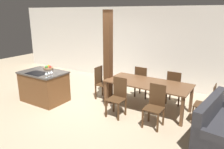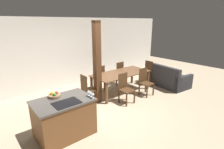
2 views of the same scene
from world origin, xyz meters
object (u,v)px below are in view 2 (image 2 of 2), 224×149
(dining_chair_far_left, at_px, (99,77))
(timber_post, at_px, (97,64))
(wine_glass_far, at_px, (88,91))
(dining_chair_head_end, at_px, (87,89))
(wine_glass_middle, at_px, (91,92))
(wine_glass_near, at_px, (93,94))
(dining_chair_foot_end, at_px, (147,72))
(fruit_bowl, at_px, (54,95))
(kitchen_island, at_px, (64,118))
(dining_table, at_px, (121,75))
(couch, at_px, (166,78))
(dining_chair_near_right, at_px, (145,81))
(dining_chair_near_left, at_px, (125,88))
(dining_chair_far_right, at_px, (118,73))

(dining_chair_far_left, height_order, timber_post, timber_post)
(wine_glass_far, height_order, dining_chair_head_end, wine_glass_far)
(timber_post, bearing_deg, wine_glass_middle, -130.93)
(wine_glass_near, relative_size, dining_chair_foot_end, 0.15)
(fruit_bowl, height_order, wine_glass_middle, wine_glass_middle)
(kitchen_island, xyz_separation_m, timber_post, (1.61, 0.93, 0.85))
(wine_glass_near, bearing_deg, wine_glass_far, 90.00)
(kitchen_island, bearing_deg, dining_table, 21.04)
(dining_chair_foot_end, bearing_deg, dining_chair_far_left, -110.00)
(couch, bearing_deg, wine_glass_far, 104.73)
(wine_glass_near, bearing_deg, dining_chair_foot_end, 21.21)
(dining_table, bearing_deg, fruit_bowl, -164.43)
(fruit_bowl, height_order, couch, fruit_bowl)
(wine_glass_far, distance_m, dining_chair_head_end, 1.53)
(wine_glass_middle, relative_size, dining_chair_near_right, 0.15)
(kitchen_island, relative_size, wine_glass_middle, 8.59)
(wine_glass_middle, relative_size, dining_chair_near_left, 0.15)
(dining_chair_near_left, height_order, dining_chair_foot_end, same)
(fruit_bowl, xyz_separation_m, wine_glass_near, (0.63, -0.64, 0.07))
(kitchen_island, bearing_deg, dining_chair_head_end, 39.49)
(couch, bearing_deg, wine_glass_near, 107.12)
(kitchen_island, height_order, dining_chair_far_right, dining_chair_far_right)
(dining_chair_far_right, xyz_separation_m, timber_post, (-1.65, -0.84, 0.79))
(dining_chair_far_right, bearing_deg, dining_chair_near_right, 90.00)
(dining_table, distance_m, timber_post, 1.32)
(dining_table, bearing_deg, couch, -18.43)
(dining_chair_foot_end, relative_size, timber_post, 0.37)
(wine_glass_near, relative_size, timber_post, 0.06)
(wine_glass_middle, bearing_deg, dining_chair_near_left, 19.97)
(dining_table, relative_size, dining_chair_far_right, 2.27)
(wine_glass_middle, bearing_deg, kitchen_island, 153.85)
(dining_table, bearing_deg, dining_chair_near_right, -55.47)
(fruit_bowl, distance_m, dining_chair_near_right, 3.35)
(couch, bearing_deg, dining_table, 78.14)
(dining_chair_far_left, distance_m, timber_post, 1.33)
(wine_glass_far, height_order, dining_chair_far_left, wine_glass_far)
(wine_glass_far, bearing_deg, dining_chair_near_left, 17.29)
(dining_chair_near_right, distance_m, couch, 1.48)
(timber_post, bearing_deg, dining_chair_far_left, 51.89)
(dining_chair_near_right, relative_size, dining_chair_far_left, 1.00)
(wine_glass_far, height_order, dining_chair_foot_end, wine_glass_far)
(kitchen_island, bearing_deg, dining_chair_far_left, 38.07)
(kitchen_island, relative_size, wine_glass_near, 8.59)
(fruit_bowl, height_order, dining_table, fruit_bowl)
(dining_chair_far_right, bearing_deg, fruit_bowl, 24.34)
(wine_glass_near, distance_m, dining_chair_near_right, 2.83)
(fruit_bowl, relative_size, dining_table, 0.13)
(fruit_bowl, bearing_deg, wine_glass_middle, -40.81)
(dining_chair_head_end, relative_size, timber_post, 0.37)
(wine_glass_near, height_order, wine_glass_middle, same)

